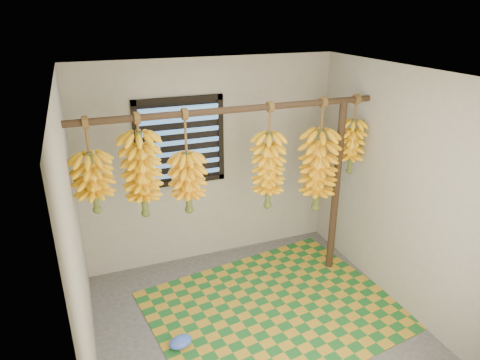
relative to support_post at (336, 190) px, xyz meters
name	(u,v)px	position (x,y,z in m)	size (l,w,h in m)	color
floor	(260,330)	(-1.20, -0.70, -1.00)	(3.00, 3.00, 0.01)	#444444
ceiling	(266,76)	(-1.20, -0.70, 1.40)	(3.00, 3.00, 0.01)	silver
wall_back	(211,163)	(-1.20, 0.80, 0.20)	(3.00, 0.01, 2.40)	gray
wall_left	(77,252)	(-2.71, -0.70, 0.20)	(0.01, 3.00, 2.40)	gray
wall_right	(404,193)	(0.30, -0.70, 0.20)	(0.01, 3.00, 2.40)	gray
window	(180,142)	(-1.55, 0.78, 0.50)	(1.00, 0.04, 1.00)	black
hanging_pole	(234,110)	(-1.20, 0.00, 1.00)	(0.06, 0.06, 3.00)	#412A1B
support_post	(336,190)	(0.00, 0.00, 0.00)	(0.08, 0.08, 2.00)	#412A1B
woven_mat	(275,309)	(-0.93, -0.48, -0.99)	(2.43, 1.94, 0.01)	#1C6025
plastic_bag	(181,342)	(-1.97, -0.64, -0.94)	(0.22, 0.16, 0.09)	blue
banana_bunch_a	(93,183)	(-2.52, 0.00, 0.46)	(0.35, 0.35, 0.87)	brown
banana_bunch_b	(142,175)	(-2.09, 0.00, 0.48)	(0.35, 0.35, 0.98)	brown
banana_bunch_c	(188,182)	(-1.67, 0.00, 0.34)	(0.32, 0.32, 1.02)	brown
banana_bunch_d	(268,171)	(-0.83, 0.00, 0.34)	(0.32, 0.32, 1.11)	brown
banana_bunch_e	(318,170)	(-0.25, 0.00, 0.26)	(0.39, 0.39, 1.24)	brown
banana_bunch_f	(352,146)	(0.15, 0.00, 0.49)	(0.28, 0.28, 0.86)	brown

